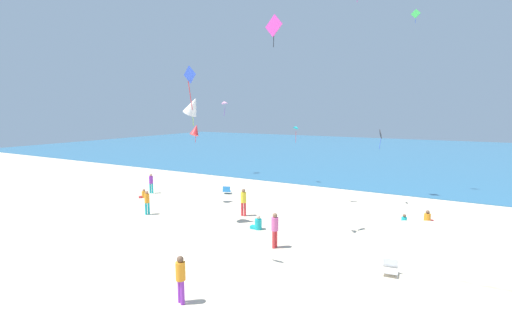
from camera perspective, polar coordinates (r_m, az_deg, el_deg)
The scene contains 22 objects.
ground_plane at distance 24.13m, azimuth 2.32°, elevation -8.12°, with size 120.00×120.00×0.00m, color beige.
ocean_water at distance 61.20m, azimuth 19.57°, elevation 1.11°, with size 120.00×60.00×0.05m, color teal.
dune_mound at distance 20.55m, azimuth 30.81°, elevation -12.08°, with size 11.18×7.83×1.42m, color beige.
beach_chair_near_camera at distance 16.40m, azimuth 20.03°, elevation -15.32°, with size 0.67×0.73×0.64m.
beach_chair_far_left at distance 29.38m, azimuth -4.54°, elevation -4.68°, with size 0.77×0.76×0.61m.
person_0 at distance 24.08m, azimuth 25.01°, elevation -8.17°, with size 0.58×0.70×0.79m.
person_1 at distance 23.15m, azimuth 21.87°, elevation -8.74°, with size 0.56×0.57×0.66m.
person_2 at distance 29.29m, azimuth -17.01°, elevation -5.11°, with size 0.56×0.60×0.69m.
person_3 at distance 13.38m, azimuth -11.58°, elevation -17.18°, with size 0.44×0.44×1.70m.
person_4 at distance 23.13m, azimuth -1.95°, elevation -6.24°, with size 0.39×0.39×1.74m.
person_5 at distance 30.51m, azimuth -15.92°, elevation -3.27°, with size 0.42×0.42×1.60m.
person_6 at distance 24.44m, azimuth -16.50°, elevation -6.07°, with size 0.41×0.41×1.54m.
person_7 at distance 20.78m, azimuth 0.24°, elevation -9.86°, with size 0.67×0.41×0.83m.
person_8 at distance 17.96m, azimuth 2.93°, elevation -10.42°, with size 0.38×0.38×1.72m.
kite_pink at distance 37.73m, azimuth -4.95°, elevation 8.84°, with size 0.65×0.77×1.54m.
kite_black at distance 26.82m, azimuth 18.69°, elevation 3.72°, with size 0.24×0.65×1.38m.
kite_red at distance 26.12m, azimuth -9.35°, elevation 4.62°, with size 0.76×0.94×1.35m.
kite_green at distance 32.36m, azimuth 23.47°, elevation 20.02°, with size 0.71×0.14×1.05m.
kite_white at distance 21.06m, azimuth -9.76°, elevation 8.25°, with size 1.18×0.83×1.73m.
kite_magenta at distance 18.93m, azimuth 2.76°, elevation 20.00°, with size 1.07×0.33×1.56m.
kite_teal at distance 33.16m, azimuth 6.25°, elevation 5.00°, with size 0.65×0.60×1.53m.
kite_blue at distance 15.10m, azimuth -10.20°, elevation 12.56°, with size 0.67×0.23×1.70m.
Camera 1 is at (10.68, -10.61, 6.58)m, focal length 25.87 mm.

